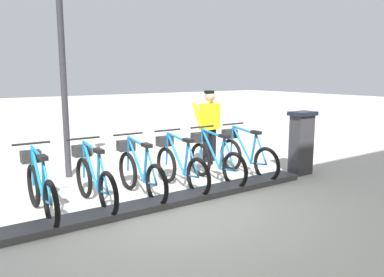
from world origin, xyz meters
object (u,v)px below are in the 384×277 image
Objects in this scene: bike_docked_4 at (93,178)px; bike_docked_1 at (214,159)px; bike_docked_0 at (245,154)px; worker_near_rack at (209,125)px; bike_docked_3 at (139,171)px; lamp_post at (62,47)px; payment_kiosk at (301,142)px; bike_docked_2 at (179,165)px; bike_docked_5 at (40,187)px.

bike_docked_1 is at bearing -90.00° from bike_docked_4.
worker_near_rack is (1.08, 0.09, 0.48)m from bike_docked_0.
bike_docked_3 is (0.00, 1.58, 0.00)m from bike_docked_1.
lamp_post is (1.88, 2.19, 2.09)m from bike_docked_1.
bike_docked_0 is at bearing 59.98° from payment_kiosk.
bike_docked_2 is (0.00, 0.79, 0.00)m from bike_docked_1.
worker_near_rack reaches higher than bike_docked_3.
bike_docked_4 is at bearing 90.00° from bike_docked_1.
bike_docked_4 is at bearing -90.00° from bike_docked_5.
bike_docked_0 is at bearing -90.00° from bike_docked_1.
bike_docked_5 is 4.03m from worker_near_rack.
bike_docked_0 is 1.00× the size of bike_docked_4.
bike_docked_2 is at bearing 90.00° from bike_docked_1.
worker_near_rack reaches higher than bike_docked_4.
bike_docked_3 is 1.00× the size of bike_docked_5.
bike_docked_0 is at bearing -122.22° from lamp_post.
payment_kiosk is 5.02m from lamp_post.
bike_docked_5 is at bearing 90.00° from bike_docked_4.
bike_docked_0 is 1.04× the size of worker_near_rack.
bike_docked_0 is 3.94m from bike_docked_5.
bike_docked_0 is at bearing -90.00° from bike_docked_3.
payment_kiosk is 1.17m from bike_docked_0.
bike_docked_3 is 1.04× the size of worker_near_rack.
bike_docked_2 is at bearing 90.00° from bike_docked_0.
bike_docked_4 is 0.79m from bike_docked_5.
bike_docked_1 is 1.00× the size of bike_docked_2.
worker_near_rack is at bearing -70.57° from bike_docked_4.
bike_docked_3 is at bearing 90.00° from bike_docked_1.
lamp_post is at bearing 74.58° from worker_near_rack.
bike_docked_0 is 1.19m from worker_near_rack.
bike_docked_0 and bike_docked_1 have the same top height.
bike_docked_3 is (0.00, 2.37, 0.00)m from bike_docked_0.
bike_docked_4 is at bearing 82.14° from payment_kiosk.
bike_docked_1 is 3.56m from lamp_post.
bike_docked_1 is 0.79m from bike_docked_2.
bike_docked_0 is 1.58m from bike_docked_2.
payment_kiosk reaches higher than bike_docked_3.
bike_docked_1 is at bearing 90.00° from bike_docked_0.
lamp_post reaches higher than bike_docked_1.
bike_docked_5 is (0.00, 3.94, 0.00)m from bike_docked_0.
bike_docked_1 is 1.00× the size of bike_docked_5.
bike_docked_2 is 2.37m from bike_docked_5.
bike_docked_2 and bike_docked_5 have the same top height.
payment_kiosk is 0.74× the size of bike_docked_2.
bike_docked_2 is 1.90m from worker_near_rack.
bike_docked_4 is 2.81m from lamp_post.
bike_docked_0 is (0.57, 0.99, -0.24)m from payment_kiosk.
bike_docked_1 is at bearing 147.12° from worker_near_rack.
worker_near_rack is (1.08, -2.28, 0.48)m from bike_docked_3.
bike_docked_2 and bike_docked_4 have the same top height.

